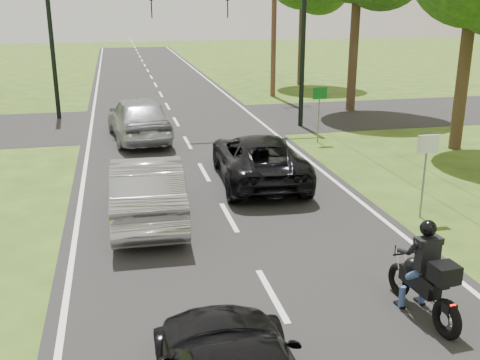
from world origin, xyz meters
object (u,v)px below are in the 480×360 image
Objects in this scene: dark_suv at (258,158)px; silver_suv at (139,118)px; traffic_signal at (260,28)px; silver_sedan at (147,188)px; motorcycle_rider at (426,280)px; sign_white at (427,156)px; sign_green at (319,101)px; utility_pole_far at (274,3)px.

dark_suv is 1.01× the size of silver_suv.
traffic_signal is (1.88, 7.22, 3.41)m from dark_suv.
dark_suv is 4.20m from silver_sedan.
motorcycle_rider is at bearing 100.11° from dark_suv.
silver_suv is (-4.10, 14.16, 0.18)m from motorcycle_rider.
silver_suv is at bearing -168.09° from traffic_signal.
traffic_signal is at bearing 97.05° from sign_white.
sign_green is at bearing -125.46° from dark_suv.
silver_sedan is at bearing -118.87° from traffic_signal.
silver_sedan is 11.50m from traffic_signal.
sign_white is 8.00m from sign_green.
dark_suv is (-0.88, 8.02, 0.03)m from motorcycle_rider.
motorcycle_rider and silver_suv have the same top height.
sign_white is (-1.50, -19.02, -3.49)m from utility_pole_far.
utility_pole_far is at bearing -137.03° from silver_suv.
silver_suv is at bearing 163.77° from sign_green.
silver_sedan is 0.48× the size of utility_pole_far.
dark_suv is 5.50m from sign_green.
motorcycle_rider is 0.97× the size of sign_white.
silver_suv reaches higher than dark_suv.
silver_sedan is at bearing 123.36° from motorcycle_rider.
utility_pole_far reaches higher than sign_white.
silver_sedan is (-4.31, 5.60, 0.11)m from motorcycle_rider.
motorcycle_rider is 14.75m from silver_suv.
sign_white is (1.36, -11.02, -2.54)m from traffic_signal.
dark_suv is 6.94m from silver_suv.
motorcycle_rider is at bearing 129.12° from silver_sedan.
sign_white is (2.36, 4.22, 0.90)m from motorcycle_rider.
sign_green is at bearing 88.57° from sign_white.
dark_suv is at bearing 111.90° from silver_suv.
sign_white is at bearing -82.95° from traffic_signal.
utility_pole_far reaches higher than motorcycle_rider.
dark_suv is at bearing -143.33° from silver_sedan.
utility_pole_far reaches higher than sign_green.
dark_suv is 2.41× the size of sign_white.
sign_white is at bearing 134.36° from dark_suv.
dark_suv is 8.21m from traffic_signal.
sign_white is (6.68, -1.38, 0.80)m from silver_sedan.
traffic_signal is at bearing -117.32° from silver_sedan.
traffic_signal is 3.00× the size of sign_white.
traffic_signal is 4.24m from sign_green.
utility_pole_far is (4.74, 15.22, 4.36)m from dark_suv.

